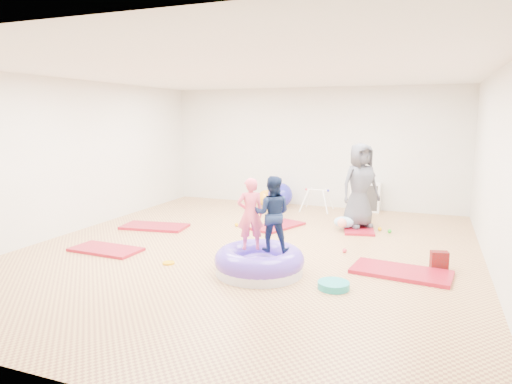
% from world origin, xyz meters
% --- Properties ---
extents(room, '(7.01, 8.01, 2.81)m').
position_xyz_m(room, '(0.00, 0.00, 1.40)').
color(room, tan).
rests_on(room, ground).
extents(gym_mat_front_left, '(1.15, 0.62, 0.05)m').
position_xyz_m(gym_mat_front_left, '(-2.12, -0.89, 0.02)').
color(gym_mat_front_left, '#A81525').
rests_on(gym_mat_front_left, ground).
extents(gym_mat_mid_left, '(1.31, 0.78, 0.05)m').
position_xyz_m(gym_mat_mid_left, '(-2.26, 0.70, 0.03)').
color(gym_mat_mid_left, '#A81525').
rests_on(gym_mat_mid_left, ground).
extents(gym_mat_center_back, '(0.91, 1.23, 0.05)m').
position_xyz_m(gym_mat_center_back, '(-0.05, 1.61, 0.02)').
color(gym_mat_center_back, '#A81525').
rests_on(gym_mat_center_back, ground).
extents(gym_mat_right, '(1.37, 0.81, 0.05)m').
position_xyz_m(gym_mat_right, '(2.37, -0.32, 0.03)').
color(gym_mat_right, '#A81525').
rests_on(gym_mat_right, ground).
extents(gym_mat_rear_right, '(0.75, 1.17, 0.05)m').
position_xyz_m(gym_mat_rear_right, '(1.43, 2.03, 0.02)').
color(gym_mat_rear_right, '#A81525').
rests_on(gym_mat_rear_right, ground).
extents(inflatable_cushion, '(1.24, 1.24, 0.39)m').
position_xyz_m(inflatable_cushion, '(0.54, -0.98, 0.15)').
color(inflatable_cushion, silver).
rests_on(inflatable_cushion, ground).
extents(child_pink, '(0.44, 0.38, 1.00)m').
position_xyz_m(child_pink, '(0.39, -0.92, 0.86)').
color(child_pink, '#FF5774').
rests_on(child_pink, inflatable_cushion).
extents(child_navy, '(0.57, 0.48, 1.03)m').
position_xyz_m(child_navy, '(0.69, -0.88, 0.87)').
color(child_navy, '#101E40').
rests_on(child_navy, inflatable_cushion).
extents(adult_caregiver, '(0.92, 0.90, 1.59)m').
position_xyz_m(adult_caregiver, '(1.43, 2.06, 0.84)').
color(adult_caregiver, '#424550').
rests_on(adult_caregiver, gym_mat_rear_right).
extents(infant, '(0.38, 0.38, 0.22)m').
position_xyz_m(infant, '(1.18, 1.80, 0.16)').
color(infant, '#9ECDF3').
rests_on(infant, gym_mat_rear_right).
extents(ball_pit_balls, '(2.98, 2.52, 0.07)m').
position_xyz_m(ball_pit_balls, '(0.42, 1.27, 0.04)').
color(ball_pit_balls, '#DE9F00').
rests_on(ball_pit_balls, ground).
extents(exercise_ball_blue, '(0.59, 0.59, 0.59)m').
position_xyz_m(exercise_ball_blue, '(-0.63, 3.51, 0.29)').
color(exercise_ball_blue, '#2323A3').
rests_on(exercise_ball_blue, ground).
extents(exercise_ball_orange, '(0.40, 0.40, 0.40)m').
position_xyz_m(exercise_ball_orange, '(-0.99, 3.53, 0.20)').
color(exercise_ball_orange, '#FBA21F').
rests_on(exercise_ball_orange, ground).
extents(infant_play_gym, '(0.67, 0.64, 0.51)m').
position_xyz_m(infant_play_gym, '(0.30, 3.33, 0.34)').
color(infant_play_gym, white).
rests_on(infant_play_gym, ground).
extents(cube_shelf, '(0.66, 0.32, 0.66)m').
position_xyz_m(cube_shelf, '(1.31, 3.79, 0.33)').
color(cube_shelf, white).
rests_on(cube_shelf, ground).
extents(balance_disc, '(0.40, 0.40, 0.09)m').
position_xyz_m(balance_disc, '(1.61, -1.19, 0.04)').
color(balance_disc, teal).
rests_on(balance_disc, ground).
extents(backpack, '(0.26, 0.19, 0.27)m').
position_xyz_m(backpack, '(2.85, 0.04, 0.13)').
color(backpack, '#870404').
rests_on(backpack, ground).
extents(yellow_toy, '(0.18, 0.18, 0.03)m').
position_xyz_m(yellow_toy, '(-0.83, -1.09, 0.01)').
color(yellow_toy, '#DE9F00').
rests_on(yellow_toy, ground).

